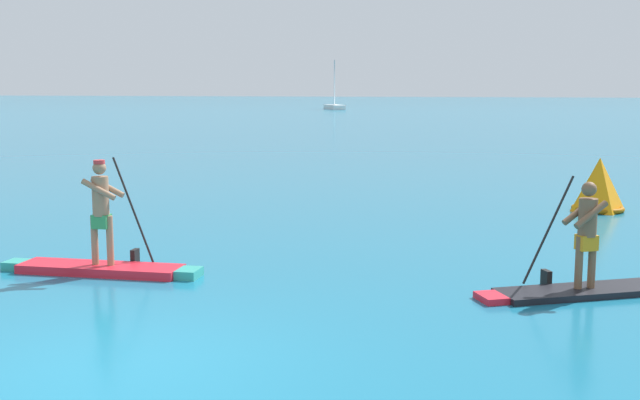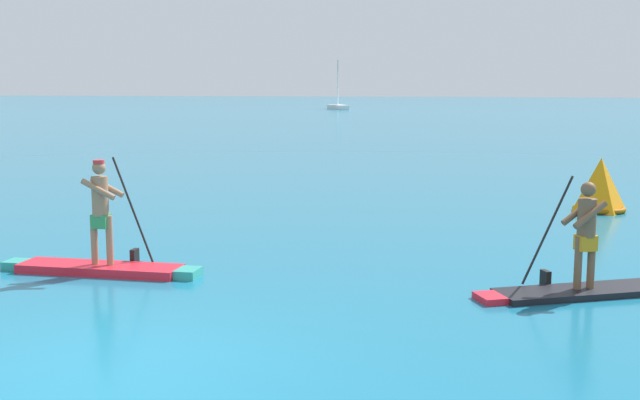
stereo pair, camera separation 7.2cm
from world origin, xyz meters
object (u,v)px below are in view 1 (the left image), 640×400
paddleboarder_far_right (585,272)px  race_marker_buoy (599,187)px  sailboat_left_horizon (334,103)px  paddleboarder_mid_center (102,253)px

paddleboarder_far_right → race_marker_buoy: (0.80, 8.11, 0.24)m
sailboat_left_horizon → paddleboarder_mid_center: bearing=163.3°
paddleboarder_far_right → race_marker_buoy: 8.15m
paddleboarder_far_right → sailboat_left_horizon: bearing=-103.1°
paddleboarder_far_right → sailboat_left_horizon: sailboat_left_horizon is taller
paddleboarder_far_right → race_marker_buoy: size_ratio=2.35×
paddleboarder_mid_center → paddleboarder_far_right: 7.40m
race_marker_buoy → sailboat_left_horizon: 85.33m
paddleboarder_mid_center → paddleboarder_far_right: bearing=1.4°
paddleboarder_mid_center → race_marker_buoy: size_ratio=2.51×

